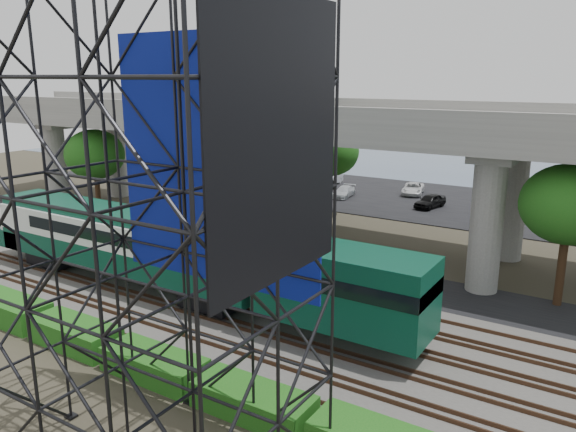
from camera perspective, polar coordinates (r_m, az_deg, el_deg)
The scene contains 13 objects.
ground at distance 28.03m, azimuth -8.47°, elevation -11.49°, with size 140.00×140.00×0.00m, color #474233.
ballast_bed at distance 29.38m, azimuth -5.91°, elevation -9.95°, with size 90.00×12.00×0.20m, color slate.
service_road at distance 35.96m, azimuth 2.50°, elevation -5.40°, with size 90.00×5.00×0.08m, color black.
parking_lot at distance 56.84m, azimuth 14.38°, elevation 1.47°, with size 90.00×18.00×0.08m, color black.
harbor_water at distance 77.75m, azimuth 19.49°, elevation 4.40°, with size 140.00×40.00×0.03m, color #41526B.
rail_tracks at distance 29.31m, azimuth -5.92°, elevation -9.63°, with size 90.00×9.52×0.16m.
commuter_train at distance 31.92m, azimuth -13.83°, elevation -2.99°, with size 29.30×3.06×4.30m.
overpass at distance 39.27m, azimuth 5.79°, elevation 8.44°, with size 80.00×12.00×12.40m.
scaffold_tower at distance 16.70m, azimuth -14.02°, elevation -2.17°, with size 9.36×6.36×15.00m.
hedge_strip at distance 24.40m, azimuth -13.44°, elevation -14.38°, with size 34.60×1.80×1.20m.
trees at distance 41.66m, azimuth 0.89°, elevation 5.17°, with size 40.94×16.94×7.69m.
suv at distance 45.07m, azimuth -13.89°, elevation -0.80°, with size 2.27×4.93×1.37m, color black.
parked_cars at distance 56.08m, azimuth 15.14°, elevation 1.94°, with size 40.04×9.68×1.32m.
Camera 1 is at (16.77, -18.97, 12.03)m, focal length 35.00 mm.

